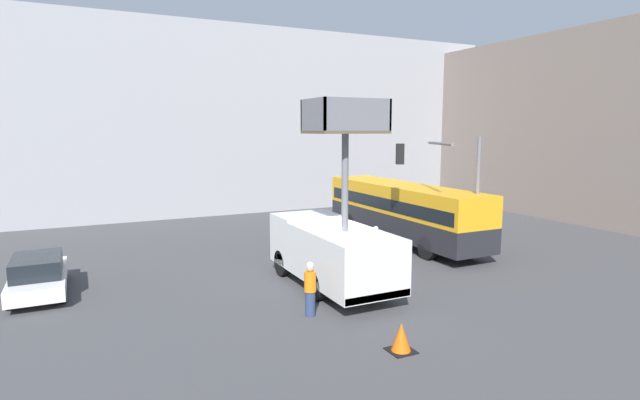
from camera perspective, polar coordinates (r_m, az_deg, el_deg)
The scene contains 10 objects.
ground_plane at distance 19.31m, azimuth 2.79°, elevation -9.58°, with size 120.00×120.00×0.00m, color #424244.
building_backdrop_far at distance 39.41m, azimuth -13.10°, elevation 8.73°, with size 44.00×10.00×12.94m.
building_backdrop_side at distance 39.33m, azimuth 30.34°, elevation 7.21°, with size 10.00×28.00×12.06m.
utility_truck at distance 18.48m, azimuth 1.35°, elevation -5.35°, with size 2.50×6.43×6.86m.
city_bus at distance 26.30m, azimuth 9.44°, elevation -0.94°, with size 2.47×11.17×3.02m.
traffic_light_pole at distance 22.71m, azimuth 14.44°, elevation 2.60°, with size 3.52×3.27×5.54m.
road_worker_near_truck at distance 15.91m, azimuth -1.13°, elevation -10.16°, with size 0.38×0.38×1.76m.
road_worker_directing at distance 21.62m, azimuth 6.36°, elevation -5.30°, with size 0.38×0.38×1.76m.
traffic_cone_near_truck at distance 13.86m, azimuth 9.27°, elevation -15.30°, with size 0.69×0.69×0.78m.
parked_car_curbside at distance 20.54m, azimuth -29.52°, elevation -7.46°, with size 1.77×4.45×1.43m.
Camera 1 is at (-8.89, -16.12, 5.83)m, focal length 28.00 mm.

